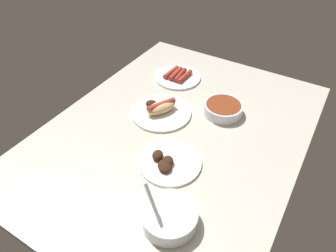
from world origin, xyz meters
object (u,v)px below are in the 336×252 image
bowl_coleslaw (169,217)px  plate_sausages (178,76)px  bowl_chili (223,108)px  plate_hotdog_assembled (161,110)px  plate_grilled_meat (169,162)px

bowl_coleslaw → plate_sausages: bowl_coleslaw is taller
plate_sausages → bowl_chili: bowl_chili is taller
plate_sausages → bowl_chili: 31.54cm
plate_hotdog_assembled → bowl_coleslaw: 49.40cm
plate_hotdog_assembled → plate_sausages: size_ratio=1.14×
plate_hotdog_assembled → bowl_chili: 24.83cm
plate_sausages → bowl_chili: (13.44, 28.49, 1.48)cm
plate_hotdog_assembled → bowl_chili: plate_hotdog_assembled is taller
plate_hotdog_assembled → bowl_chili: bearing=121.2°
plate_sausages → plate_grilled_meat: bearing=26.6°
plate_sausages → plate_grilled_meat: size_ratio=0.99×
bowl_coleslaw → plate_hotdog_assembled: bearing=-145.0°
plate_hotdog_assembled → plate_grilled_meat: 27.33cm
plate_grilled_meat → bowl_coleslaw: bearing=31.7°
plate_hotdog_assembled → plate_sausages: plate_hotdog_assembled is taller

